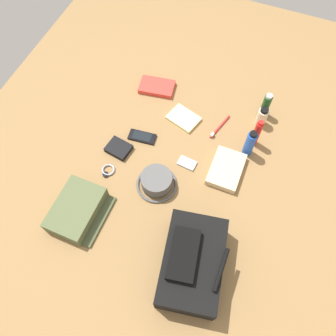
{
  "coord_description": "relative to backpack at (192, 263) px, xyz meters",
  "views": [
    {
      "loc": [
        0.67,
        0.27,
        1.4
      ],
      "look_at": [
        0.0,
        0.0,
        0.04
      ],
      "focal_mm": 36.37,
      "sensor_mm": 36.0,
      "label": 1
    }
  ],
  "objects": [
    {
      "name": "wristwatch",
      "position": [
        -0.27,
        -0.51,
        -0.07
      ],
      "size": [
        0.07,
        0.06,
        0.01
      ],
      "color": "#99999E",
      "rests_on": "ground_plane"
    },
    {
      "name": "bucket_hat",
      "position": [
        -0.29,
        -0.27,
        -0.04
      ],
      "size": [
        0.19,
        0.19,
        0.07
      ],
      "color": "#585858",
      "rests_on": "ground_plane"
    },
    {
      "name": "cell_phone",
      "position": [
        -0.49,
        -0.43,
        -0.07
      ],
      "size": [
        0.07,
        0.14,
        0.01
      ],
      "color": "black",
      "rests_on": "ground_plane"
    },
    {
      "name": "backpack",
      "position": [
        0.0,
        0.0,
        0.0
      ],
      "size": [
        0.39,
        0.28,
        0.16
      ],
      "color": "black",
      "rests_on": "ground_plane"
    },
    {
      "name": "toiletry_pouch",
      "position": [
        -0.04,
        -0.53,
        -0.04
      ],
      "size": [
        0.26,
        0.22,
        0.07
      ],
      "color": "#56603D",
      "rests_on": "ground_plane"
    },
    {
      "name": "folded_towel",
      "position": [
        -0.47,
        0.0,
        -0.05
      ],
      "size": [
        0.2,
        0.14,
        0.04
      ],
      "primitive_type": "cube",
      "rotation": [
        0.0,
        0.0,
        -0.0
      ],
      "color": "beige",
      "rests_on": "ground_plane"
    },
    {
      "name": "lotion_bottle",
      "position": [
        -0.79,
        0.08,
        -0.02
      ],
      "size": [
        0.05,
        0.05,
        0.11
      ],
      "color": "beige",
      "rests_on": "ground_plane"
    },
    {
      "name": "shampoo_bottle",
      "position": [
        -0.85,
        0.08,
        -0.0
      ],
      "size": [
        0.04,
        0.04,
        0.15
      ],
      "color": "#19471E",
      "rests_on": "ground_plane"
    },
    {
      "name": "media_player",
      "position": [
        -0.44,
        -0.18,
        -0.07
      ],
      "size": [
        0.06,
        0.09,
        0.01
      ],
      "color": "#B7B7BC",
      "rests_on": "ground_plane"
    },
    {
      "name": "ground_plane",
      "position": [
        -0.36,
        -0.25,
        -0.08
      ],
      "size": [
        2.64,
        2.02,
        0.02
      ],
      "primitive_type": "cube",
      "color": "olive",
      "rests_on": "ground"
    },
    {
      "name": "toothbrush",
      "position": [
        -0.68,
        -0.1,
        -0.07
      ],
      "size": [
        0.16,
        0.06,
        0.02
      ],
      "color": "red",
      "rests_on": "ground_plane"
    },
    {
      "name": "wallet",
      "position": [
        -0.39,
        -0.51,
        -0.06
      ],
      "size": [
        0.11,
        0.12,
        0.02
      ],
      "primitive_type": "cube",
      "rotation": [
        0.0,
        0.0,
        -0.16
      ],
      "color": "black",
      "rests_on": "ground_plane"
    },
    {
      "name": "notepad",
      "position": [
        -0.67,
        -0.28,
        -0.06
      ],
      "size": [
        0.15,
        0.18,
        0.02
      ],
      "primitive_type": "cube",
      "rotation": [
        0.0,
        0.0,
        -0.3
      ],
      "color": "beige",
      "rests_on": "ground_plane"
    },
    {
      "name": "paperback_novel",
      "position": [
        -0.81,
        -0.49,
        -0.06
      ],
      "size": [
        0.14,
        0.19,
        0.03
      ],
      "color": "red",
      "rests_on": "ground_plane"
    },
    {
      "name": "sunscreen_spray",
      "position": [
        -0.67,
        0.08,
        0.01
      ],
      "size": [
        0.03,
        0.03,
        0.17
      ],
      "color": "red",
      "rests_on": "ground_plane"
    },
    {
      "name": "deodorant_spray",
      "position": [
        -0.6,
        0.06,
        0.01
      ],
      "size": [
        0.04,
        0.04,
        0.16
      ],
      "color": "blue",
      "rests_on": "ground_plane"
    }
  ]
}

